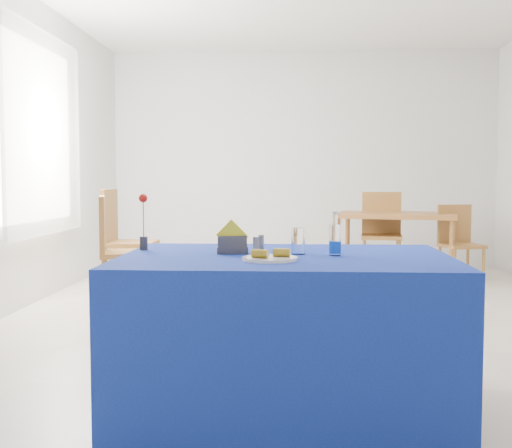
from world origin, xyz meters
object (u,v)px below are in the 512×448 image
(blue_table, at_px, (285,332))
(water_bottle, at_px, (335,241))
(oak_table, at_px, (396,220))
(chair_win_a, at_px, (116,244))
(plate, at_px, (270,259))
(chair_bg_right, at_px, (458,238))
(chair_win_b, at_px, (121,235))
(chair_bg_left, at_px, (381,229))

(blue_table, relative_size, water_bottle, 7.44)
(oak_table, bearing_deg, chair_win_a, -145.57)
(water_bottle, bearing_deg, plate, -145.83)
(water_bottle, relative_size, chair_bg_right, 0.25)
(oak_table, distance_m, chair_win_b, 3.05)
(plate, relative_size, chair_win_b, 0.25)
(oak_table, relative_size, chair_bg_left, 1.47)
(water_bottle, distance_m, chair_win_b, 3.47)
(blue_table, relative_size, chair_bg_right, 1.87)
(water_bottle, relative_size, chair_win_b, 0.21)
(water_bottle, distance_m, chair_win_a, 2.87)
(chair_win_a, height_order, chair_win_b, chair_win_b)
(oak_table, bearing_deg, chair_win_b, -157.01)
(chair_bg_right, relative_size, chair_win_b, 0.83)
(blue_table, height_order, water_bottle, water_bottle)
(chair_bg_left, xyz_separation_m, chair_win_b, (-2.65, -1.26, 0.03))
(chair_bg_left, distance_m, chair_bg_right, 0.85)
(blue_table, bearing_deg, chair_win_a, 122.95)
(oak_table, xyz_separation_m, chair_win_b, (-2.81, -1.19, -0.08))
(oak_table, height_order, chair_bg_right, chair_bg_right)
(chair_bg_right, bearing_deg, oak_table, 143.68)
(water_bottle, relative_size, chair_bg_left, 0.22)
(blue_table, bearing_deg, plate, -108.95)
(oak_table, xyz_separation_m, chair_bg_left, (-0.16, 0.07, -0.11))
(oak_table, bearing_deg, water_bottle, -103.05)
(blue_table, distance_m, chair_bg_left, 4.33)
(plate, bearing_deg, chair_bg_right, 65.13)
(water_bottle, distance_m, oak_table, 4.22)
(oak_table, distance_m, chair_win_a, 3.25)
(water_bottle, bearing_deg, chair_bg_right, 67.78)
(chair_bg_right, bearing_deg, chair_win_b, -178.64)
(blue_table, relative_size, chair_win_a, 1.62)
(chair_bg_left, xyz_separation_m, chair_win_a, (-2.52, -1.91, 0.00))
(chair_bg_right, xyz_separation_m, chair_win_a, (-3.30, -1.58, 0.08))
(oak_table, bearing_deg, blue_table, -106.16)
(water_bottle, distance_m, chair_bg_right, 4.18)
(blue_table, bearing_deg, chair_bg_left, 76.07)
(plate, xyz_separation_m, chair_win_b, (-1.54, 3.13, -0.17))
(chair_bg_right, height_order, chair_win_a, chair_win_a)
(blue_table, relative_size, chair_bg_left, 1.62)
(chair_win_a, bearing_deg, chair_bg_right, -79.57)
(chair_win_a, bearing_deg, chair_win_b, -4.01)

